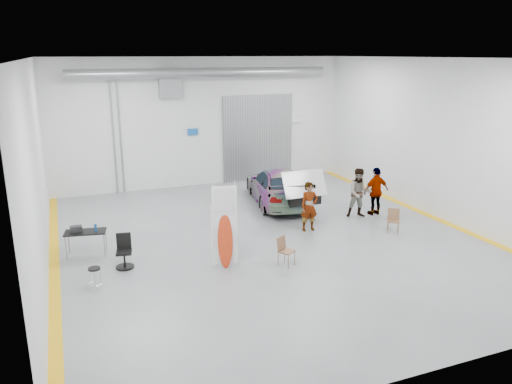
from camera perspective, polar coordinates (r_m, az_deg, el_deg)
name	(u,v)px	position (r m, az deg, el deg)	size (l,w,h in m)	color
ground	(268,239)	(17.17, 1.44, -5.39)	(16.00, 16.00, 0.00)	slate
room_shell	(251,112)	(18.30, -0.53, 9.10)	(14.02, 16.18, 6.01)	silver
sedan_car	(278,186)	(21.03, 2.51, 0.66)	(2.07, 5.07, 1.47)	white
person_a	(309,206)	(17.81, 6.11, -1.66)	(0.65, 0.43, 1.79)	brown
person_b	(359,193)	(19.59, 11.74, -0.10)	(0.94, 0.72, 1.92)	#486385
person_c	(376,191)	(20.01, 13.56, 0.09)	(1.10, 0.45, 1.90)	#AA5038
surfboard_display	(226,233)	(14.66, -3.40, -4.69)	(0.74, 0.31, 2.65)	white
folding_chair_near	(286,257)	(15.07, 3.48, -7.38)	(0.57, 0.62, 0.88)	brown
folding_chair_far	(393,226)	(18.32, 15.37, -3.72)	(0.55, 0.60, 0.85)	brown
shop_stool	(95,279)	(14.14, -17.91, -9.49)	(0.34, 0.34, 0.67)	black
work_table	(83,232)	(16.48, -19.18, -4.30)	(1.34, 0.84, 1.02)	gray
office_chair	(124,253)	(15.34, -14.87, -6.78)	(0.54, 0.55, 1.01)	black
trunk_lid	(303,181)	(18.84, 5.38, 1.22)	(1.72, 1.04, 0.04)	silver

